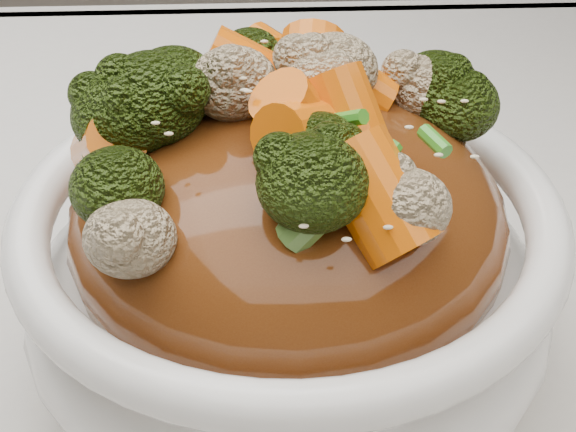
{
  "coord_description": "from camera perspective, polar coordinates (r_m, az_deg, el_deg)",
  "views": [
    {
      "loc": [
        0.01,
        -0.27,
        1.03
      ],
      "look_at": [
        0.02,
        0.01,
        0.83
      ],
      "focal_mm": 55.0,
      "sensor_mm": 36.0,
      "label": 1
    }
  ],
  "objects": [
    {
      "name": "tablecloth",
      "position": [
        0.41,
        -3.4,
        -11.91
      ],
      "size": [
        1.2,
        0.8,
        0.04
      ],
      "primitive_type": "cube",
      "color": "silver",
      "rests_on": "dining_table"
    },
    {
      "name": "bowl",
      "position": [
        0.37,
        0.0,
        -4.13
      ],
      "size": [
        0.26,
        0.26,
        0.09
      ],
      "primitive_type": null,
      "rotation": [
        0.0,
        0.0,
        0.2
      ],
      "color": "white",
      "rests_on": "tablecloth"
    },
    {
      "name": "sauce_base",
      "position": [
        0.35,
        0.0,
        -0.4
      ],
      "size": [
        0.21,
        0.21,
        0.1
      ],
      "primitive_type": "ellipsoid",
      "rotation": [
        0.0,
        0.0,
        0.2
      ],
      "color": "#592A0F",
      "rests_on": "bowl"
    },
    {
      "name": "carrots",
      "position": [
        0.32,
        0.0,
        8.78
      ],
      "size": [
        0.21,
        0.21,
        0.05
      ],
      "primitive_type": null,
      "rotation": [
        0.0,
        0.0,
        0.2
      ],
      "color": "orange",
      "rests_on": "sauce_base"
    },
    {
      "name": "broccoli",
      "position": [
        0.32,
        0.0,
        8.62
      ],
      "size": [
        0.21,
        0.21,
        0.04
      ],
      "primitive_type": null,
      "rotation": [
        0.0,
        0.0,
        0.2
      ],
      "color": "black",
      "rests_on": "sauce_base"
    },
    {
      "name": "cauliflower",
      "position": [
        0.32,
        0.0,
        8.3
      ],
      "size": [
        0.21,
        0.21,
        0.04
      ],
      "primitive_type": null,
      "rotation": [
        0.0,
        0.0,
        0.2
      ],
      "color": "tan",
      "rests_on": "sauce_base"
    },
    {
      "name": "scallions",
      "position": [
        0.32,
        -0.0,
        8.95
      ],
      "size": [
        0.15,
        0.15,
        0.02
      ],
      "primitive_type": null,
      "rotation": [
        0.0,
        0.0,
        0.2
      ],
      "color": "#328C20",
      "rests_on": "sauce_base"
    },
    {
      "name": "sesame_seeds",
      "position": [
        0.32,
        -0.0,
        8.95
      ],
      "size": [
        0.19,
        0.19,
        0.01
      ],
      "primitive_type": null,
      "rotation": [
        0.0,
        0.0,
        0.2
      ],
      "color": "beige",
      "rests_on": "sauce_base"
    }
  ]
}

